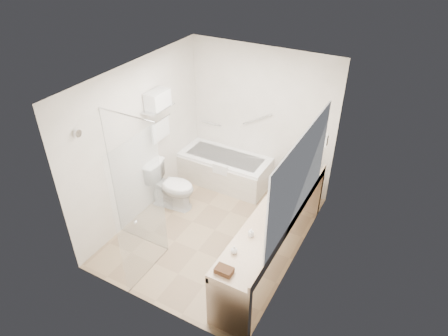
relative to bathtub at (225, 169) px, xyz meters
The scene contains 25 objects.
floor 1.36m from the bathtub, 68.05° to the right, with size 3.20×3.20×0.00m, color tan.
ceiling 2.59m from the bathtub, 68.05° to the right, with size 2.60×3.20×0.10m, color silver.
wall_back 1.15m from the bathtub, 35.84° to the left, with size 2.60×0.10×2.50m, color silver.
wall_front 3.04m from the bathtub, 80.02° to the right, with size 2.60×0.10×2.50m, color silver.
wall_left 1.77m from the bathtub, 122.86° to the right, with size 0.10×3.20×2.50m, color silver.
wall_right 2.39m from the bathtub, 34.55° to the right, with size 0.10×3.20×2.50m, color silver.
bathtub is the anchor object (origin of this frame).
grab_bar_short 0.87m from the bathtub, 144.55° to the left, with size 0.03×0.03×0.40m, color silver.
grab_bar_long 1.12m from the bathtub, 35.51° to the left, with size 0.03×0.03×0.60m, color silver.
shower_enclosure 2.31m from the bathtub, 93.47° to the right, with size 0.96×0.91×2.11m.
towel_shelf 1.85m from the bathtub, 127.02° to the right, with size 0.24×0.55×0.81m.
vanity_counter 2.09m from the bathtub, 42.35° to the right, with size 0.55×2.70×0.95m.
sink 1.92m from the bathtub, 32.47° to the right, with size 0.40×0.52×0.14m, color white.
faucet 2.07m from the bathtub, 30.20° to the right, with size 0.03×0.03×0.14m, color silver.
mirror 2.60m from the bathtub, 37.82° to the right, with size 0.02×2.00×1.20m, color silver.
hairdryer_unit 2.12m from the bathtub, ahead, with size 0.08×0.10×0.18m, color silver.
toilet 1.13m from the bathtub, 113.73° to the right, with size 0.45×0.81×0.79m, color white.
amenity_basket 3.02m from the bathtub, 61.46° to the right, with size 0.20×0.13×0.07m, color #442718.
soap_bottle_a 2.47m from the bathtub, 53.56° to the right, with size 0.05×0.11×0.05m, color silver.
soap_bottle_b 2.73m from the bathtub, 58.97° to the right, with size 0.08×0.11×0.08m, color silver.
water_bottle_left 1.58m from the bathtub, ahead, with size 0.06×0.06×0.21m.
water_bottle_mid 1.62m from the bathtub, ahead, with size 0.06×0.06×0.18m.
water_bottle_right 1.77m from the bathtub, 17.23° to the right, with size 0.06×0.06×0.20m.
drinking_glass_near 1.62m from the bathtub, ahead, with size 0.07×0.07×0.09m, color silver.
drinking_glass_far 1.75m from the bathtub, 23.75° to the right, with size 0.07×0.07×0.10m, color silver.
Camera 1 is at (2.40, -4.06, 4.27)m, focal length 32.00 mm.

